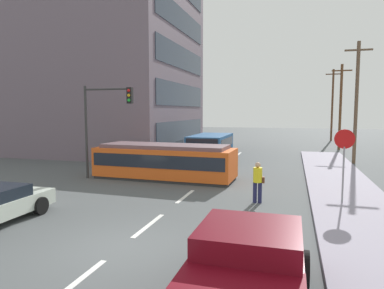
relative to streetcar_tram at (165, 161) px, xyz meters
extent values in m
plane|color=#4D5153|center=(2.28, 0.49, -0.98)|extent=(120.00, 120.00, 0.00)
cube|color=gray|center=(9.08, -3.51, -0.91)|extent=(3.20, 36.00, 0.14)
cube|color=silver|center=(2.28, -11.51, -0.98)|extent=(0.16, 2.40, 0.01)
cube|color=silver|center=(2.28, -7.51, -0.98)|extent=(0.16, 2.40, 0.01)
cube|color=silver|center=(2.28, -3.51, -0.98)|extent=(0.16, 2.40, 0.01)
cube|color=silver|center=(2.28, 6.00, -0.98)|extent=(0.16, 2.40, 0.01)
cube|color=silver|center=(2.28, 12.00, -0.98)|extent=(0.16, 2.40, 0.01)
cube|color=slate|center=(-11.65, 11.64, 7.02)|extent=(17.82, 14.57, 16.00)
cube|color=#2D3847|center=(-2.71, 11.64, 0.94)|extent=(0.06, 12.38, 1.92)
cube|color=#2D3847|center=(-2.71, 11.64, 4.14)|extent=(0.06, 12.38, 1.92)
cube|color=#2D3847|center=(-2.71, 11.64, 7.34)|extent=(0.06, 12.38, 1.92)
cube|color=#2D3847|center=(-2.71, 11.64, 10.54)|extent=(0.06, 12.38, 1.92)
cube|color=#E3581C|center=(0.00, 0.00, -0.06)|extent=(7.74, 2.76, 1.56)
cube|color=#2D2D2D|center=(0.00, 0.00, -0.91)|extent=(7.59, 2.63, 0.15)
cube|color=#654C53|center=(0.00, 0.00, 0.82)|extent=(6.96, 2.36, 0.20)
cube|color=#1E232D|center=(0.00, 0.00, 0.13)|extent=(7.44, 2.79, 0.69)
cube|color=#214E82|center=(0.79, 7.70, 0.13)|extent=(2.51, 5.44, 1.63)
cube|color=black|center=(0.79, 5.04, 0.38)|extent=(2.25, 0.12, 0.98)
cube|color=black|center=(0.79, 7.70, 0.42)|extent=(2.55, 4.63, 0.65)
cylinder|color=black|center=(0.79, 5.96, -0.53)|extent=(2.55, 0.90, 0.90)
cylinder|color=black|center=(0.78, 9.44, -0.53)|extent=(2.55, 0.90, 0.90)
cylinder|color=#20224C|center=(5.31, -3.69, -0.56)|extent=(0.16, 0.16, 0.85)
cylinder|color=#20224C|center=(5.51, -3.69, -0.56)|extent=(0.16, 0.16, 0.85)
cylinder|color=yellow|center=(5.41, -3.69, 0.17)|extent=(0.36, 0.36, 0.60)
sphere|color=tan|center=(5.41, -3.69, 0.58)|extent=(0.22, 0.22, 0.22)
cube|color=brown|center=(5.63, -3.64, -0.03)|extent=(0.13, 0.21, 0.24)
cube|color=#640712|center=(5.99, -11.79, -0.31)|extent=(2.01, 5.01, 0.65)
cube|color=maroon|center=(5.99, -11.24, 0.29)|extent=(1.91, 1.91, 0.55)
cylinder|color=black|center=(4.99, -10.29, -0.58)|extent=(0.28, 0.80, 0.80)
cylinder|color=black|center=(6.99, -10.29, -0.58)|extent=(0.28, 0.80, 0.80)
cylinder|color=black|center=(-3.67, -7.50, -0.66)|extent=(0.22, 0.64, 0.64)
cylinder|color=black|center=(-1.95, -7.49, -0.66)|extent=(0.22, 0.64, 0.64)
cube|color=navy|center=(-2.90, 4.00, -0.47)|extent=(1.73, 4.04, 0.55)
cube|color=black|center=(-2.90, 3.85, 0.01)|extent=(1.59, 2.23, 0.40)
cylinder|color=black|center=(-3.76, 5.21, -0.66)|extent=(0.22, 0.64, 0.64)
cylinder|color=black|center=(-2.04, 5.21, -0.66)|extent=(0.22, 0.64, 0.64)
cylinder|color=black|center=(-3.76, 2.79, -0.66)|extent=(0.22, 0.64, 0.64)
cylinder|color=black|center=(-2.04, 2.79, -0.66)|extent=(0.22, 0.64, 0.64)
cube|color=silver|center=(-3.50, 10.71, -0.47)|extent=(1.93, 4.27, 0.55)
cube|color=black|center=(-3.51, 10.56, 0.01)|extent=(1.75, 2.37, 0.40)
cylinder|color=black|center=(-4.40, 12.00, -0.66)|extent=(0.23, 0.64, 0.64)
cylinder|color=black|center=(-2.56, 11.96, -0.66)|extent=(0.23, 0.64, 0.64)
cylinder|color=black|center=(-4.45, 9.46, -0.66)|extent=(0.23, 0.64, 0.64)
cylinder|color=black|center=(-2.61, 9.42, -0.66)|extent=(0.23, 0.64, 0.64)
cube|color=silver|center=(-2.77, 17.19, -0.47)|extent=(1.98, 4.10, 0.55)
cube|color=black|center=(-2.78, 17.04, 0.01)|extent=(1.78, 2.28, 0.40)
cylinder|color=black|center=(-3.68, 18.43, -0.66)|extent=(0.24, 0.65, 0.64)
cylinder|color=black|center=(-1.81, 18.38, -0.66)|extent=(0.24, 0.65, 0.64)
cylinder|color=black|center=(-3.74, 16.00, -0.66)|extent=(0.24, 0.65, 0.64)
cylinder|color=black|center=(-1.87, 15.95, -0.66)|extent=(0.24, 0.65, 0.64)
cylinder|color=gray|center=(8.67, -3.15, 0.26)|extent=(0.07, 0.07, 2.20)
cylinder|color=red|center=(8.67, -3.15, 1.66)|extent=(0.76, 0.04, 0.76)
cylinder|color=#333333|center=(-4.20, -1.04, 1.56)|extent=(0.14, 0.14, 5.08)
cylinder|color=#333333|center=(-2.86, -1.04, 3.90)|extent=(2.68, 0.10, 0.10)
cube|color=black|center=(-1.52, -1.04, 3.55)|extent=(0.28, 0.24, 0.84)
sphere|color=red|center=(-1.52, -1.17, 3.80)|extent=(0.16, 0.16, 0.16)
sphere|color=gold|center=(-1.52, -1.17, 3.55)|extent=(0.16, 0.16, 0.16)
sphere|color=green|center=(-1.52, -1.17, 3.30)|extent=(0.16, 0.16, 0.16)
cylinder|color=brown|center=(10.95, 9.01, 3.28)|extent=(0.24, 0.24, 8.53)
cube|color=brown|center=(10.95, 9.01, 6.94)|extent=(1.80, 0.12, 0.12)
cylinder|color=brown|center=(11.03, 18.19, 3.08)|extent=(0.24, 0.24, 8.13)
cube|color=brown|center=(11.03, 18.19, 6.54)|extent=(1.80, 0.12, 0.12)
cylinder|color=brown|center=(11.34, 28.71, 3.44)|extent=(0.24, 0.24, 8.84)
cube|color=brown|center=(11.34, 28.71, 7.26)|extent=(1.80, 0.12, 0.12)
camera|label=1|loc=(6.72, -17.69, 2.74)|focal=32.43mm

